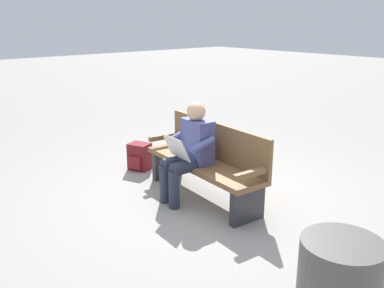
# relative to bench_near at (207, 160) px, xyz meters

# --- Properties ---
(ground_plane) EXTENTS (40.00, 40.00, 0.00)m
(ground_plane) POSITION_rel_bench_near_xyz_m (0.01, 0.07, -0.46)
(ground_plane) COLOR gray
(bench_near) EXTENTS (1.84, 0.66, 0.90)m
(bench_near) POSITION_rel_bench_near_xyz_m (0.00, 0.00, 0.00)
(bench_near) COLOR brown
(bench_near) RESTS_ON ground
(person_seated) EXTENTS (0.60, 0.60, 1.18)m
(person_seated) POSITION_rel_bench_near_xyz_m (0.06, 0.23, 0.17)
(person_seated) COLOR #474C84
(person_seated) RESTS_ON ground
(backpack) EXTENTS (0.35, 0.34, 0.39)m
(backpack) POSITION_rel_bench_near_xyz_m (1.32, 0.09, -0.27)
(backpack) COLOR maroon
(backpack) RESTS_ON ground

